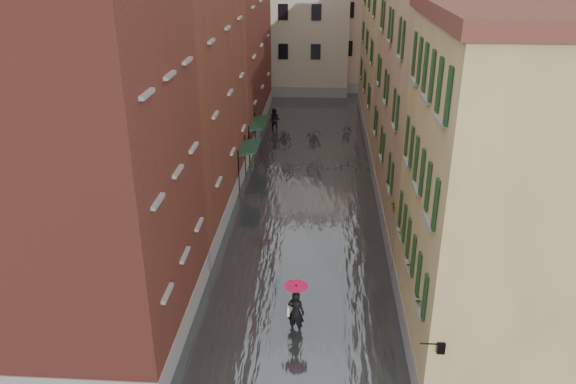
% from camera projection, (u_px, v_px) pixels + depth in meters
% --- Properties ---
extents(ground, '(120.00, 120.00, 0.00)m').
position_uv_depth(ground, '(298.00, 305.00, 22.88)').
color(ground, '#5B5B5D').
rests_on(ground, ground).
extents(floodwater, '(10.00, 60.00, 0.20)m').
position_uv_depth(floodwater, '(308.00, 181.00, 34.71)').
color(floodwater, '#424749').
rests_on(floodwater, ground).
extents(building_left_near, '(6.00, 8.00, 13.00)m').
position_uv_depth(building_left_near, '(88.00, 171.00, 18.85)').
color(building_left_near, maroon).
rests_on(building_left_near, ground).
extents(building_left_mid, '(6.00, 14.00, 12.50)m').
position_uv_depth(building_left_mid, '(172.00, 98.00, 29.00)').
color(building_left_mid, brown).
rests_on(building_left_mid, ground).
extents(building_left_far, '(6.00, 16.00, 14.00)m').
position_uv_depth(building_left_far, '(221.00, 39.00, 42.40)').
color(building_left_far, maroon).
rests_on(building_left_far, ground).
extents(building_right_near, '(6.00, 8.00, 11.50)m').
position_uv_depth(building_right_near, '(510.00, 203.00, 18.32)').
color(building_right_near, '#977F4D').
rests_on(building_right_near, ground).
extents(building_right_mid, '(6.00, 14.00, 13.00)m').
position_uv_depth(building_right_mid, '(447.00, 97.00, 28.07)').
color(building_right_mid, tan).
rests_on(building_right_mid, ground).
extents(building_right_far, '(6.00, 16.00, 11.50)m').
position_uv_depth(building_right_far, '(407.00, 58.00, 42.07)').
color(building_right_far, '#977F4D').
rests_on(building_right_far, ground).
extents(building_end_cream, '(12.00, 9.00, 13.00)m').
position_uv_depth(building_end_cream, '(286.00, 23.00, 55.15)').
color(building_end_cream, '#B2AA8D').
rests_on(building_end_cream, ground).
extents(building_end_pink, '(10.00, 9.00, 12.00)m').
position_uv_depth(building_end_pink, '(377.00, 26.00, 56.65)').
color(building_end_pink, tan).
rests_on(building_end_pink, ground).
extents(awning_near, '(1.09, 2.82, 2.80)m').
position_uv_depth(awning_near, '(249.00, 148.00, 33.23)').
color(awning_near, '#15301E').
rests_on(awning_near, ground).
extents(awning_far, '(1.09, 3.37, 2.80)m').
position_uv_depth(awning_far, '(259.00, 123.00, 37.78)').
color(awning_far, '#15301E').
rests_on(awning_far, ground).
extents(wall_lantern, '(0.71, 0.22, 0.35)m').
position_uv_depth(wall_lantern, '(440.00, 347.00, 15.93)').
color(wall_lantern, black).
rests_on(wall_lantern, ground).
extents(window_planters, '(0.59, 10.52, 0.84)m').
position_uv_depth(window_planters, '(405.00, 226.00, 21.67)').
color(window_planters, '#935630').
rests_on(window_planters, ground).
extents(pedestrian_main, '(0.92, 0.92, 2.06)m').
position_uv_depth(pedestrian_main, '(296.00, 305.00, 20.83)').
color(pedestrian_main, black).
rests_on(pedestrian_main, ground).
extents(pedestrian_far, '(1.11, 0.99, 1.88)m').
position_uv_depth(pedestrian_far, '(275.00, 120.00, 43.86)').
color(pedestrian_far, black).
rests_on(pedestrian_far, ground).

